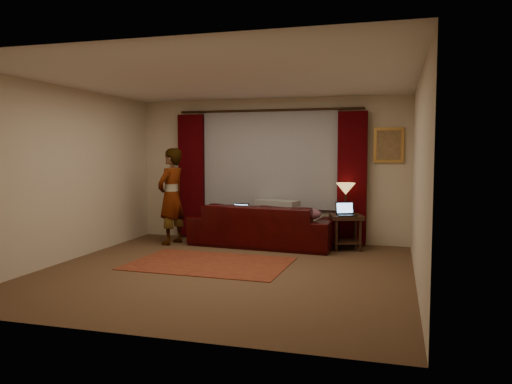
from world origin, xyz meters
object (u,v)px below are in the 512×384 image
sofa (263,217)px  end_table (346,232)px  tiffany_lamp (346,198)px  person (171,196)px  laptop_table (347,209)px  laptop_sofa (239,211)px

sofa → end_table: sofa is taller
tiffany_lamp → person: 3.04m
sofa → tiffany_lamp: tiffany_lamp is taller
sofa → laptop_table: sofa is taller
person → end_table: bearing=109.3°
end_table → laptop_table: size_ratio=1.77×
laptop_sofa → person: (-1.19, -0.18, 0.24)m
sofa → person: (-1.61, -0.28, 0.34)m
sofa → laptop_sofa: size_ratio=7.69×
sofa → laptop_table: size_ratio=7.56×
laptop_sofa → person: person is taller
sofa → tiffany_lamp: size_ratio=4.81×
sofa → laptop_table: 1.46m
sofa → laptop_table: bearing=-178.6°
person → laptop_sofa: bearing=111.7°
tiffany_lamp → laptop_table: 0.33m
tiffany_lamp → laptop_table: (0.05, -0.29, -0.15)m
laptop_table → person: bearing=162.0°
tiffany_lamp → end_table: bearing=-79.3°
end_table → laptop_table: 0.43m
end_table → tiffany_lamp: (-0.03, 0.16, 0.55)m
tiffany_lamp → person: person is taller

